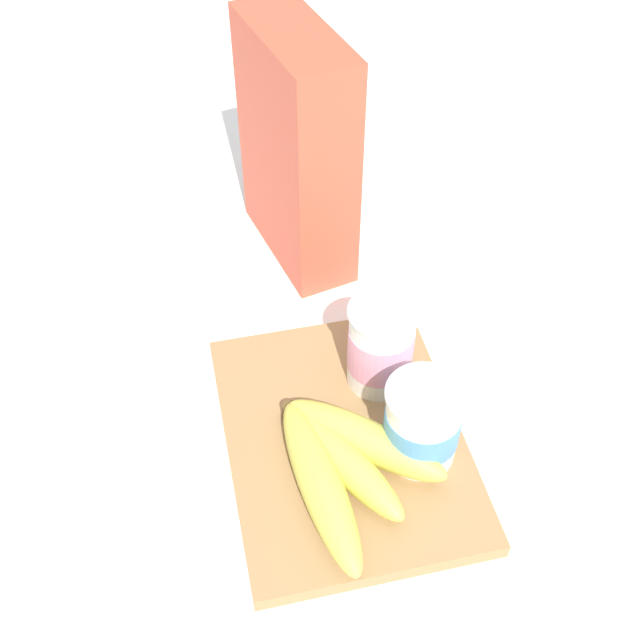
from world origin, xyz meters
TOP-DOWN VIEW (x-y plane):
  - ground_plane at (0.00, 0.00)m, footprint 2.40×2.40m
  - cutting_board at (0.00, 0.00)m, footprint 0.28×0.22m
  - cereal_box at (-0.29, 0.02)m, footprint 0.18×0.11m
  - yogurt_cup_front at (-0.06, 0.05)m, footprint 0.07×0.07m
  - yogurt_cup_back at (0.03, 0.06)m, footprint 0.07×0.07m
  - banana_bunch at (0.04, -0.01)m, footprint 0.20×0.15m

SIDE VIEW (x-z plane):
  - ground_plane at x=0.00m, z-range 0.00..0.00m
  - cutting_board at x=0.00m, z-range 0.00..0.02m
  - banana_bunch at x=0.04m, z-range 0.02..0.06m
  - yogurt_cup_back at x=0.03m, z-range 0.02..0.10m
  - yogurt_cup_front at x=-0.06m, z-range 0.02..0.11m
  - cereal_box at x=-0.29m, z-range 0.00..0.27m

